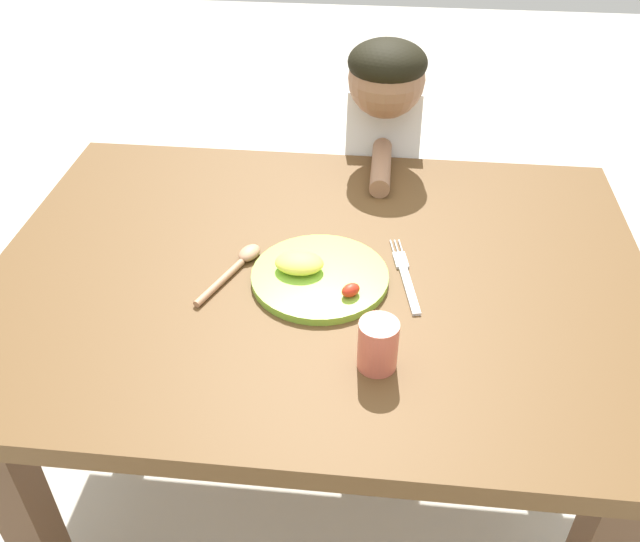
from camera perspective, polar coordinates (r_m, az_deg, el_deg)
The scene contains 7 objects.
ground_plane at distance 1.81m, azimuth -0.11°, elevation -17.14°, with size 8.00×8.00×0.00m, color beige.
dining_table at distance 1.38m, azimuth -0.14°, elevation -3.08°, with size 1.26×0.93×0.68m.
plate at distance 1.28m, azimuth -0.23°, elevation -0.33°, with size 0.26×0.26×0.05m.
fork at distance 1.30m, azimuth 7.15°, elevation -0.48°, with size 0.06×0.23×0.01m.
spoon at distance 1.32m, azimuth -6.83°, elevation 0.60°, with size 0.10×0.19×0.02m.
drinking_cup at distance 1.09m, azimuth 4.86°, elevation -6.17°, with size 0.06×0.06×0.09m, color #DD6B56.
person at distance 1.83m, azimuth 5.01°, elevation 6.76°, with size 0.18×0.39×0.96m.
Camera 1 is at (0.11, -1.04, 1.48)m, focal length 38.33 mm.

